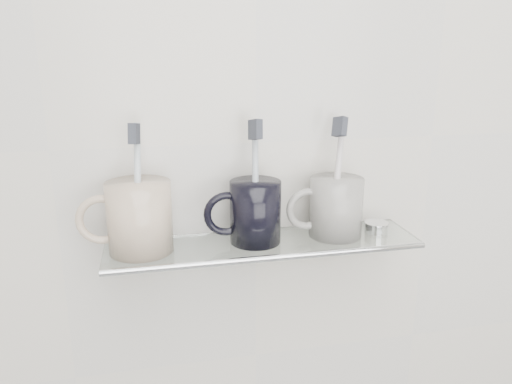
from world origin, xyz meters
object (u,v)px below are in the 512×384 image
object	(u,v)px
mug_center	(255,212)
mug_right	(336,207)
mug_left	(140,217)
shelf_glass	(264,244)

from	to	relation	value
mug_center	mug_right	world-z (taller)	mug_center
mug_right	mug_left	bearing A→B (deg)	-176.28
mug_left	mug_right	world-z (taller)	mug_left
shelf_glass	mug_center	distance (m)	0.06
shelf_glass	mug_right	size ratio (longest dim) A/B	5.12
mug_left	mug_center	world-z (taller)	mug_left
mug_left	mug_center	bearing A→B (deg)	-2.77
mug_left	mug_right	xyz separation A→B (m)	(0.31, 0.00, -0.01)
shelf_glass	mug_center	size ratio (longest dim) A/B	5.00
mug_left	mug_center	size ratio (longest dim) A/B	1.09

